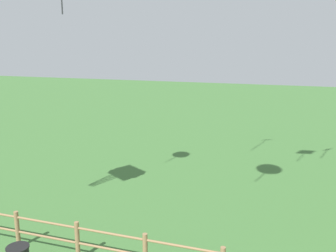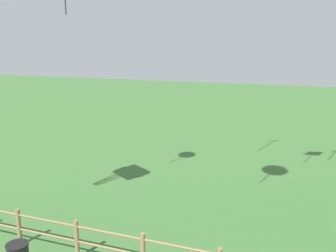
# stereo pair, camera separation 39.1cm
# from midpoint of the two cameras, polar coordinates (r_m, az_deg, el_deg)

# --- Properties ---
(wooden_fence) EXTENTS (21.95, 0.14, 1.23)m
(wooden_fence) POSITION_cam_midpoint_polar(r_m,az_deg,el_deg) (11.06, -2.78, -18.47)
(wooden_fence) COLOR olive
(wooden_fence) RESTS_ON ground_plane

